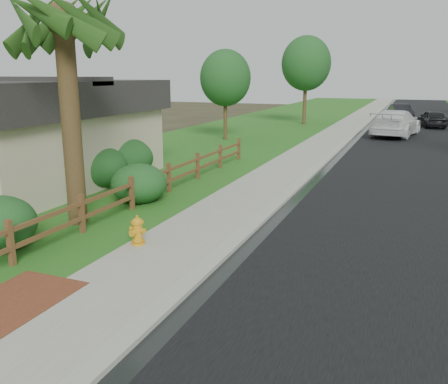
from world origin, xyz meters
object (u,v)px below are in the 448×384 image
at_px(white_suv, 396,123).
at_px(dark_car_mid, 432,118).
at_px(palm_tree, 63,18).
at_px(ranch_fence, 152,184).
at_px(fire_hydrant, 137,231).

distance_m(white_suv, dark_car_mid, 7.48).
bearing_deg(palm_tree, ranch_fence, 76.43).
height_order(fire_hydrant, dark_car_mid, dark_car_mid).
distance_m(ranch_fence, white_suv, 22.29).
height_order(ranch_fence, palm_tree, palm_tree).
relative_size(ranch_fence, palm_tree, 2.56).
height_order(palm_tree, dark_car_mid, palm_tree).
bearing_deg(ranch_fence, palm_tree, -103.57).
distance_m(palm_tree, fire_hydrant, 5.80).
relative_size(palm_tree, white_suv, 1.08).
relative_size(ranch_fence, white_suv, 2.76).
xyz_separation_m(palm_tree, fire_hydrant, (2.60, -1.03, -5.09)).
distance_m(palm_tree, dark_car_mid, 33.09).
xyz_separation_m(palm_tree, dark_car_mid, (9.85, 31.22, -4.82)).
height_order(ranch_fence, white_suv, white_suv).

